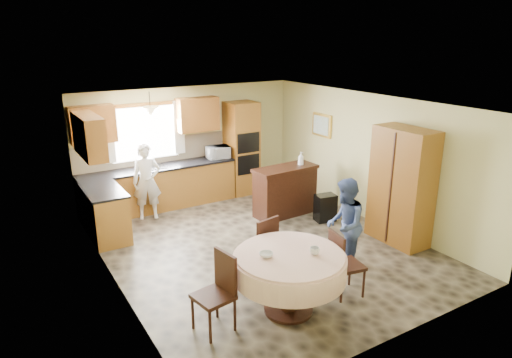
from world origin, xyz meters
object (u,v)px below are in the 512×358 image
Objects in this scene: chair_back at (263,245)px; person_sink at (147,182)px; cupboard at (402,186)px; oven_tower at (242,148)px; person_dining at (345,225)px; sideboard at (285,192)px; dining_table at (289,267)px; chair_left at (218,288)px; chair_right at (342,261)px.

person_sink reaches higher than chair_back.
cupboard is 1.34× the size of person_sink.
oven_tower is 1.44× the size of person_dining.
sideboard reaches higher than dining_table.
chair_left is at bearing 23.56° from chair_back.
chair_left is (-0.95, 0.17, -0.10)m from dining_table.
person_sink is at bearing 149.03° from sideboard.
cupboard is at bearing 89.47° from chair_left.
chair_right is (0.87, -0.05, -0.13)m from dining_table.
chair_back is at bearing -61.15° from person_dining.
oven_tower is 4.74m from chair_right.
chair_back is at bearing 45.97° from chair_right.
sideboard is at bearing -146.52° from person_dining.
cupboard reaches higher than person_dining.
cupboard is 3.97m from chair_left.
person_dining reaches higher than chair_left.
chair_left is at bearing -140.13° from sideboard.
cupboard reaches higher than dining_table.
oven_tower reaches higher than sideboard.
chair_left is at bearing 93.10° from chair_right.
chair_left reaches higher than sideboard.
sideboard is 0.90× the size of person_dining.
person_dining is (-0.50, -2.33, 0.26)m from sideboard.
cupboard reaches higher than sideboard.
cupboard is at bearing -74.11° from oven_tower.
oven_tower reaches higher than person_sink.
person_dining is at bearing -46.16° from person_sink.
person_sink reaches higher than person_dining.
chair_right is 0.63× the size of person_sink.
oven_tower is at bearing -2.25° from chair_right.
dining_table is at bearing -112.36° from oven_tower.
dining_table is (-1.93, -2.87, 0.19)m from sideboard.
person_sink is at bearing -106.09° from person_dining.
cupboard is at bearing 144.89° from person_dining.
sideboard is 3.47m from dining_table.
cupboard is (1.01, -2.08, 0.55)m from sideboard.
person_sink is (-2.39, -0.39, -0.29)m from oven_tower.
sideboard is 2.38m from cupboard.
dining_table is at bearing -67.39° from person_sink.
sideboard is 3.95m from chair_left.
cupboard is (1.07, -3.76, -0.03)m from oven_tower.
person_dining is (1.27, -0.38, 0.18)m from chair_back.
chair_right is at bearing -56.21° from person_sink.
oven_tower is 1.77m from sideboard.
sideboard is 2.78m from person_sink.
person_sink is 1.04× the size of person_dining.
person_sink is at bearing 135.78° from cupboard.
oven_tower is 1.03× the size of cupboard.
person_dining is (-1.51, -0.25, -0.29)m from cupboard.
cupboard is 2.29m from chair_right.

